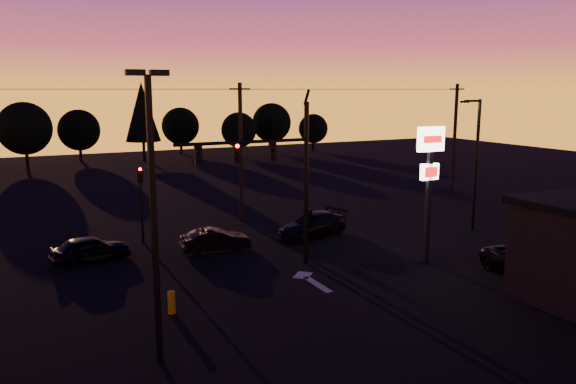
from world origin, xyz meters
name	(u,v)px	position (x,y,z in m)	size (l,w,h in m)	color
ground	(318,293)	(0.00, 0.00, 0.00)	(120.00, 120.00, 0.00)	black
lane_arrow	(310,280)	(0.50, 1.67, 0.01)	(1.20, 3.10, 0.01)	beige
traffic_signal_mast	(277,167)	(-0.10, 3.99, 4.94)	(6.79, 0.52, 8.58)	black
secondary_signal	(141,193)	(-5.00, 11.49, 2.86)	(0.30, 0.31, 4.35)	black
parking_lot_light	(153,199)	(-7.50, -3.00, 5.27)	(1.25, 0.30, 9.14)	black
pylon_sign	(430,165)	(7.00, 1.50, 4.91)	(1.50, 0.28, 6.80)	black
streetlight	(475,159)	(13.91, 5.50, 4.42)	(1.55, 0.35, 8.00)	black
utility_pole_1	(241,152)	(2.00, 14.00, 4.59)	(1.40, 0.26, 9.00)	black
utility_pole_2	(454,141)	(20.00, 14.00, 4.59)	(1.40, 0.26, 9.00)	black
power_wires	(240,89)	(2.00, 14.00, 8.57)	(36.00, 1.22, 0.07)	black
bollard	(171,302)	(-6.17, 0.63, 0.44)	(0.30, 0.30, 0.89)	#A68D07
tree_2	(25,128)	(-10.00, 48.00, 4.37)	(5.77, 5.78, 7.26)	black
tree_3	(79,130)	(-4.00, 52.00, 3.75)	(4.95, 4.95, 6.22)	black
tree_4	(142,112)	(3.00, 49.00, 5.93)	(4.18, 4.18, 9.50)	black
tree_5	(180,126)	(9.00, 54.00, 3.75)	(4.95, 4.95, 6.22)	black
tree_6	(239,130)	(15.00, 48.00, 3.43)	(4.54, 4.54, 5.71)	black
tree_7	(272,123)	(21.00, 51.00, 4.06)	(5.36, 5.36, 6.74)	black
tree_8	(313,129)	(27.00, 50.00, 3.12)	(4.12, 4.12, 5.19)	black
car_left	(91,249)	(-8.11, 9.03, 0.66)	(1.57, 3.90, 1.33)	black
car_mid	(215,240)	(-1.86, 8.03, 0.61)	(1.29, 3.70, 1.22)	black
car_right	(313,225)	(4.31, 8.46, 0.69)	(1.94, 4.78, 1.39)	black
suv_parked	(530,264)	(9.66, -2.58, 0.68)	(2.27, 4.92, 1.37)	black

